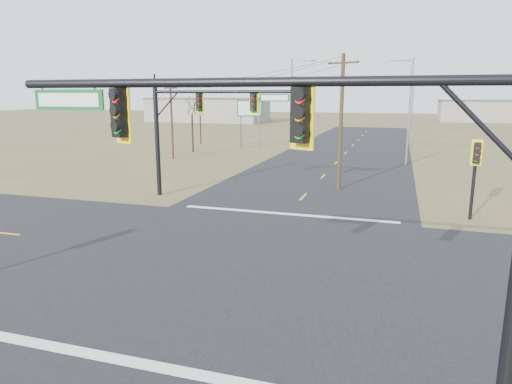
# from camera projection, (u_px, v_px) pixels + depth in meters

# --- Properties ---
(ground) EXTENTS (320.00, 320.00, 0.00)m
(ground) POSITION_uv_depth(u_px,v_px,m) (242.00, 260.00, 18.09)
(ground) COLOR brown
(ground) RESTS_ON ground
(road_ew) EXTENTS (160.00, 14.00, 0.02)m
(road_ew) POSITION_uv_depth(u_px,v_px,m) (242.00, 260.00, 18.09)
(road_ew) COLOR black
(road_ew) RESTS_ON ground
(road_ns) EXTENTS (14.00, 160.00, 0.02)m
(road_ns) POSITION_uv_depth(u_px,v_px,m) (242.00, 260.00, 18.09)
(road_ns) COLOR black
(road_ns) RESTS_ON ground
(stop_bar_near) EXTENTS (12.00, 0.40, 0.01)m
(stop_bar_near) POSITION_uv_depth(u_px,v_px,m) (141.00, 364.00, 11.08)
(stop_bar_near) COLOR silver
(stop_bar_near) RESTS_ON road_ns
(stop_bar_far) EXTENTS (12.00, 0.40, 0.01)m
(stop_bar_far) POSITION_uv_depth(u_px,v_px,m) (287.00, 214.00, 25.09)
(stop_bar_far) COLOR silver
(stop_bar_far) RESTS_ON road_ns
(mast_arm_near) EXTENTS (10.54, 0.59, 7.27)m
(mast_arm_near) POSITION_uv_depth(u_px,v_px,m) (318.00, 155.00, 8.77)
(mast_arm_near) COLOR black
(mast_arm_near) RESTS_ON ground
(mast_arm_far) EXTENTS (8.93, 0.43, 7.23)m
(mast_arm_far) POSITION_uv_depth(u_px,v_px,m) (198.00, 115.00, 28.13)
(mast_arm_far) COLOR black
(mast_arm_far) RESTS_ON ground
(pedestal_signal_ne) EXTENTS (0.65, 0.56, 4.25)m
(pedestal_signal_ne) POSITION_uv_depth(u_px,v_px,m) (476.00, 161.00, 23.35)
(pedestal_signal_ne) COLOR black
(pedestal_signal_ne) RESTS_ON ground
(utility_pole_near) EXTENTS (2.14, 0.86, 9.12)m
(utility_pole_near) POSITION_uv_depth(u_px,v_px,m) (341.00, 121.00, 30.79)
(utility_pole_near) COLOR #472F1E
(utility_pole_near) RESTS_ON ground
(utility_pole_far) EXTENTS (1.80, 0.81, 7.71)m
(utility_pole_far) POSITION_uv_depth(u_px,v_px,m) (172.00, 119.00, 46.12)
(utility_pole_far) COLOR #472F1E
(utility_pole_far) RESTS_ON ground
(highway_sign) EXTENTS (2.96, 1.13, 5.85)m
(highway_sign) POSITION_uv_depth(u_px,v_px,m) (250.00, 114.00, 55.14)
(highway_sign) COLOR slate
(highway_sign) RESTS_ON ground
(streetlight_a) EXTENTS (2.69, 0.24, 9.69)m
(streetlight_a) POSITION_uv_depth(u_px,v_px,m) (407.00, 106.00, 41.67)
(streetlight_a) COLOR slate
(streetlight_a) RESTS_ON ground
(streetlight_b) EXTENTS (2.40, 0.31, 8.57)m
(streetlight_b) POSITION_uv_depth(u_px,v_px,m) (411.00, 108.00, 58.05)
(streetlight_b) COLOR slate
(streetlight_b) RESTS_ON ground
(streetlight_c) EXTENTS (3.01, 0.39, 10.78)m
(streetlight_c) POSITION_uv_depth(u_px,v_px,m) (293.00, 98.00, 56.36)
(streetlight_c) COLOR slate
(streetlight_c) RESTS_ON ground
(bare_tree_a) EXTENTS (3.57, 3.57, 6.68)m
(bare_tree_a) POSITION_uv_depth(u_px,v_px,m) (192.00, 106.00, 51.77)
(bare_tree_a) COLOR black
(bare_tree_a) RESTS_ON ground
(bare_tree_b) EXTENTS (2.93, 2.93, 5.81)m
(bare_tree_b) POSITION_uv_depth(u_px,v_px,m) (200.00, 109.00, 60.24)
(bare_tree_b) COLOR black
(bare_tree_b) RESTS_ON ground
(warehouse_left) EXTENTS (28.00, 14.00, 5.50)m
(warehouse_left) POSITION_uv_depth(u_px,v_px,m) (208.00, 110.00, 113.22)
(warehouse_left) COLOR #9B968A
(warehouse_left) RESTS_ON ground
(warehouse_mid) EXTENTS (20.00, 12.00, 5.00)m
(warehouse_mid) POSITION_uv_depth(u_px,v_px,m) (482.00, 111.00, 112.96)
(warehouse_mid) COLOR #9B968A
(warehouse_mid) RESTS_ON ground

